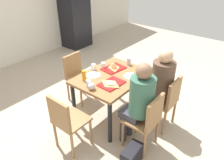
{
  "coord_description": "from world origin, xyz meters",
  "views": [
    {
      "loc": [
        -2.22,
        -1.77,
        2.33
      ],
      "look_at": [
        0.0,
        0.0,
        0.67
      ],
      "focal_mm": 34.11,
      "sensor_mm": 36.0,
      "label": 1
    }
  ],
  "objects": [
    {
      "name": "chair_left_end",
      "position": [
        -0.94,
        0.0,
        0.51
      ],
      "size": [
        0.4,
        0.4,
        0.86
      ],
      "color": "#9E7247",
      "rests_on": "ground_plane"
    },
    {
      "name": "paper_plate_center",
      "position": [
        -0.17,
        0.23,
        0.75
      ],
      "size": [
        0.22,
        0.22,
        0.01
      ],
      "primitive_type": "cylinder",
      "color": "white",
      "rests_on": "main_table"
    },
    {
      "name": "chair_far_side",
      "position": [
        0.0,
        0.8,
        0.51
      ],
      "size": [
        0.4,
        0.4,
        0.86
      ],
      "color": "#9E7247",
      "rests_on": "ground_plane"
    },
    {
      "name": "tray_red_far",
      "position": [
        0.2,
        0.13,
        0.76
      ],
      "size": [
        0.39,
        0.3,
        0.02
      ],
      "primitive_type": "cube",
      "rotation": [
        0.0,
        0.0,
        -0.13
      ],
      "color": "red",
      "rests_on": "main_table"
    },
    {
      "name": "paper_plate_near_edge",
      "position": [
        0.17,
        -0.23,
        0.75
      ],
      "size": [
        0.22,
        0.22,
        0.01
      ],
      "primitive_type": "cylinder",
      "color": "white",
      "rests_on": "main_table"
    },
    {
      "name": "pizza_slice_b",
      "position": [
        0.22,
        0.14,
        0.77
      ],
      "size": [
        0.26,
        0.26,
        0.02
      ],
      "color": "tan",
      "rests_on": "tray_red_far"
    },
    {
      "name": "handbag",
      "position": [
        -0.63,
        -0.82,
        0.14
      ],
      "size": [
        0.33,
        0.18,
        0.28
      ],
      "primitive_type": "cube",
      "rotation": [
        0.0,
        0.0,
        0.07
      ],
      "color": "black",
      "rests_on": "ground_plane"
    },
    {
      "name": "foil_bundle",
      "position": [
        -0.47,
        -0.02,
        0.8
      ],
      "size": [
        0.1,
        0.1,
        0.1
      ],
      "primitive_type": "sphere",
      "color": "silver",
      "rests_on": "main_table"
    },
    {
      "name": "pizza_slice_a",
      "position": [
        -0.22,
        -0.14,
        0.77
      ],
      "size": [
        0.16,
        0.24,
        0.02
      ],
      "color": "#DBAD60",
      "rests_on": "tray_red_near"
    },
    {
      "name": "tray_red_near",
      "position": [
        -0.2,
        -0.15,
        0.76
      ],
      "size": [
        0.37,
        0.28,
        0.02
      ],
      "primitive_type": "cube",
      "rotation": [
        0.0,
        0.0,
        -0.05
      ],
      "color": "red",
      "rests_on": "main_table"
    },
    {
      "name": "plastic_cup_a",
      "position": [
        -0.03,
        0.36,
        0.8
      ],
      "size": [
        0.07,
        0.07,
        0.1
      ],
      "primitive_type": "cylinder",
      "color": "white",
      "rests_on": "main_table"
    },
    {
      "name": "plastic_cup_d",
      "position": [
        0.11,
        0.27,
        0.8
      ],
      "size": [
        0.07,
        0.07,
        0.1
      ],
      "primitive_type": "cylinder",
      "color": "white",
      "rests_on": "main_table"
    },
    {
      "name": "main_table",
      "position": [
        0.0,
        0.0,
        0.65
      ],
      "size": [
        1.12,
        0.84,
        0.75
      ],
      "color": "olive",
      "rests_on": "ground_plane"
    },
    {
      "name": "drink_fridge",
      "position": [
        1.89,
        2.85,
        0.95
      ],
      "size": [
        0.7,
        0.6,
        1.9
      ],
      "primitive_type": "cube",
      "color": "black",
      "rests_on": "ground_plane"
    },
    {
      "name": "soda_can",
      "position": [
        0.47,
        0.02,
        0.81
      ],
      "size": [
        0.07,
        0.07,
        0.12
      ],
      "primitive_type": "cylinder",
      "color": "#B7BCC6",
      "rests_on": "main_table"
    },
    {
      "name": "person_in_brown_jacket",
      "position": [
        0.28,
        -0.66,
        0.75
      ],
      "size": [
        0.32,
        0.42,
        1.27
      ],
      "color": "#383842",
      "rests_on": "ground_plane"
    },
    {
      "name": "ground_plane",
      "position": [
        0.0,
        0.0,
        -0.01
      ],
      "size": [
        10.0,
        10.0,
        0.02
      ],
      "primitive_type": "cube",
      "color": "#B7A893"
    },
    {
      "name": "chair_near_left",
      "position": [
        -0.28,
        -0.8,
        0.51
      ],
      "size": [
        0.4,
        0.4,
        0.86
      ],
      "color": "#9E7247",
      "rests_on": "ground_plane"
    },
    {
      "name": "plastic_cup_b",
      "position": [
        0.03,
        -0.36,
        0.8
      ],
      "size": [
        0.07,
        0.07,
        0.1
      ],
      "primitive_type": "cylinder",
      "color": "white",
      "rests_on": "main_table"
    },
    {
      "name": "plastic_cup_c",
      "position": [
        -0.45,
        0.06,
        0.8
      ],
      "size": [
        0.07,
        0.07,
        0.1
      ],
      "primitive_type": "cylinder",
      "color": "white",
      "rests_on": "main_table"
    },
    {
      "name": "person_in_red",
      "position": [
        -0.28,
        -0.66,
        0.75
      ],
      "size": [
        0.32,
        0.42,
        1.27
      ],
      "color": "#383842",
      "rests_on": "ground_plane"
    },
    {
      "name": "chair_near_right",
      "position": [
        0.28,
        -0.8,
        0.51
      ],
      "size": [
        0.4,
        0.4,
        0.86
      ],
      "color": "#9E7247",
      "rests_on": "ground_plane"
    },
    {
      "name": "condiment_bottle",
      "position": [
        -0.36,
        0.23,
        0.83
      ],
      "size": [
        0.06,
        0.06,
        0.16
      ],
      "primitive_type": "cylinder",
      "color": "orange",
      "rests_on": "main_table"
    }
  ]
}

